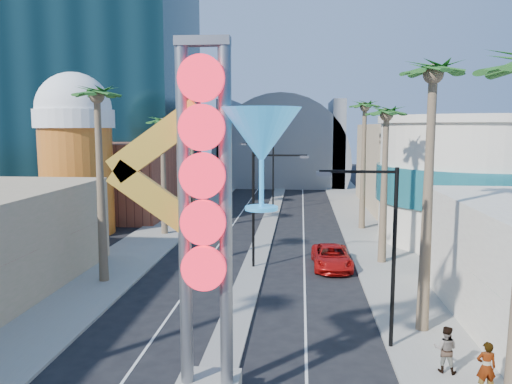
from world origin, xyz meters
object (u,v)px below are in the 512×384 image
Objects in this scene: neon_sign at (229,199)px; pedestrian_b at (446,349)px; red_pickup at (332,257)px; pedestrian_a at (486,367)px.

neon_sign reaches higher than pedestrian_b.
pedestrian_a is (4.53, -16.23, 0.34)m from red_pickup.
neon_sign is 11.09m from pedestrian_a.
neon_sign is 6.57× the size of pedestrian_a.
neon_sign is 19.36m from red_pickup.
neon_sign reaches higher than red_pickup.
red_pickup is (4.56, 17.65, -6.54)m from neon_sign.
red_pickup is at bearing -73.22° from pedestrian_a.
neon_sign is 6.78× the size of pedestrian_b.
pedestrian_b is (-1.01, 1.45, -0.03)m from pedestrian_a.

